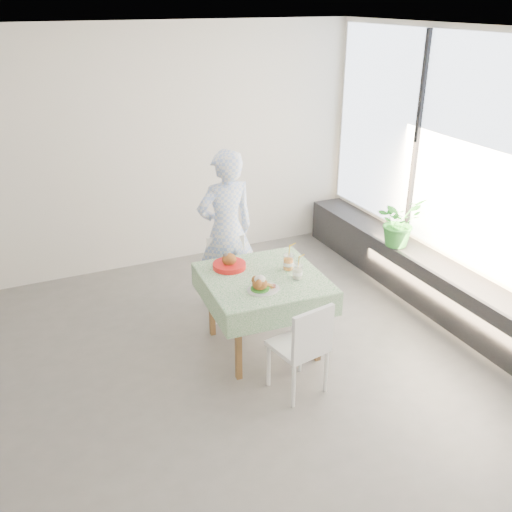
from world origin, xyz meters
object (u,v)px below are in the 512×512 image
cafe_table (263,304)px  potted_plant (399,222)px  chair_near (298,363)px  juice_cup_orange (288,263)px  chair_far (229,292)px  main_dish (262,286)px  diner (226,231)px

cafe_table → potted_plant: (1.89, 0.53, 0.31)m
chair_near → juice_cup_orange: juice_cup_orange is taller
chair_far → chair_near: bearing=-87.9°
main_dish → juice_cup_orange: juice_cup_orange is taller
cafe_table → chair_near: 0.73m
cafe_table → chair_far: chair_far is taller
chair_near → diner: bearing=89.4°
juice_cup_orange → main_dish: bearing=-145.4°
cafe_table → diner: (0.01, 0.91, 0.39)m
diner → main_dish: diner is taller
juice_cup_orange → potted_plant: 1.70m
potted_plant → diner: bearing=168.6°
chair_far → potted_plant: (1.95, -0.18, 0.53)m
diner → potted_plant: (1.89, -0.38, -0.07)m
chair_far → potted_plant: bearing=-5.1°
cafe_table → diner: size_ratio=0.65×
diner → main_dish: bearing=79.5°
cafe_table → diner: bearing=89.5°
cafe_table → diner: diner is taller
chair_near → juice_cup_orange: 0.97m
cafe_table → juice_cup_orange: (0.27, 0.04, 0.35)m
chair_far → potted_plant: 2.03m
main_dish → cafe_table: bearing=61.4°
chair_far → main_dish: (-0.07, -0.94, 0.54)m
juice_cup_orange → diner: bearing=106.7°
chair_far → diner: (0.07, 0.20, 0.60)m
main_dish → juice_cup_orange: size_ratio=0.99×
potted_plant → cafe_table: bearing=-164.4°
chair_far → diner: size_ratio=0.48×
main_dish → potted_plant: potted_plant is taller
juice_cup_orange → chair_far: bearing=116.3°
main_dish → juice_cup_orange: 0.49m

